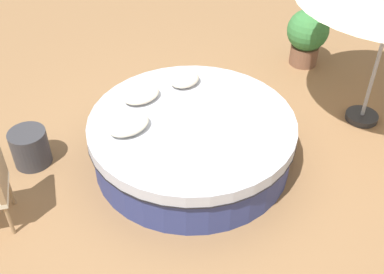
# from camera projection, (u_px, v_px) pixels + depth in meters

# --- Properties ---
(ground_plane) EXTENTS (16.00, 16.00, 0.00)m
(ground_plane) POSITION_uv_depth(u_px,v_px,m) (192.00, 160.00, 5.98)
(ground_plane) COLOR olive
(round_bed) EXTENTS (2.47, 2.47, 0.63)m
(round_bed) POSITION_uv_depth(u_px,v_px,m) (192.00, 141.00, 5.77)
(round_bed) COLOR navy
(round_bed) RESTS_ON ground_plane
(throw_pillow_0) EXTENTS (0.41, 0.33, 0.15)m
(throw_pillow_0) POSITION_uv_depth(u_px,v_px,m) (184.00, 79.00, 6.12)
(throw_pillow_0) COLOR beige
(throw_pillow_0) RESTS_ON round_bed
(throw_pillow_1) EXTENTS (0.49, 0.37, 0.14)m
(throw_pillow_1) POSITION_uv_depth(u_px,v_px,m) (141.00, 94.00, 5.87)
(throw_pillow_1) COLOR beige
(throw_pillow_1) RESTS_ON round_bed
(throw_pillow_2) EXTENTS (0.51, 0.38, 0.16)m
(throw_pillow_2) POSITION_uv_depth(u_px,v_px,m) (128.00, 124.00, 5.40)
(throw_pillow_2) COLOR beige
(throw_pillow_2) RESTS_ON round_bed
(planter) EXTENTS (0.65, 0.65, 0.91)m
(planter) POSITION_uv_depth(u_px,v_px,m) (307.00, 35.00, 7.46)
(planter) COLOR brown
(planter) RESTS_ON ground_plane
(side_table) EXTENTS (0.45, 0.45, 0.46)m
(side_table) POSITION_uv_depth(u_px,v_px,m) (30.00, 147.00, 5.81)
(side_table) COLOR #333338
(side_table) RESTS_ON ground_plane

